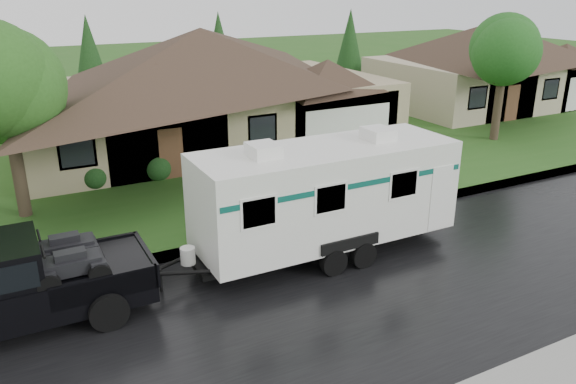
# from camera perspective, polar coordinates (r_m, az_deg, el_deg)

# --- Properties ---
(ground) EXTENTS (140.00, 140.00, 0.00)m
(ground) POSITION_cam_1_polar(r_m,az_deg,el_deg) (16.53, 1.77, -7.35)
(ground) COLOR #27551A
(ground) RESTS_ON ground
(road) EXTENTS (140.00, 8.00, 0.01)m
(road) POSITION_cam_1_polar(r_m,az_deg,el_deg) (15.04, 5.57, -10.43)
(road) COLOR black
(road) RESTS_ON ground
(curb) EXTENTS (140.00, 0.50, 0.15)m
(curb) POSITION_cam_1_polar(r_m,az_deg,el_deg) (18.28, -1.70, -4.25)
(curb) COLOR gray
(curb) RESTS_ON ground
(lawn) EXTENTS (140.00, 26.00, 0.15)m
(lawn) POSITION_cam_1_polar(r_m,az_deg,el_deg) (29.64, -12.65, 4.94)
(lawn) COLOR #27551A
(lawn) RESTS_ON ground
(house_main) EXTENTS (19.44, 10.80, 6.90)m
(house_main) POSITION_cam_1_polar(r_m,az_deg,el_deg) (28.52, -8.03, 11.87)
(house_main) COLOR tan
(house_main) RESTS_ON lawn
(house_neighbor) EXTENTS (15.12, 9.72, 6.45)m
(house_neighbor) POSITION_cam_1_polar(r_m,az_deg,el_deg) (40.28, 20.19, 12.88)
(house_neighbor) COLOR tan
(house_neighbor) RESTS_ON lawn
(tree_left_green) EXTENTS (3.95, 3.95, 6.54)m
(tree_left_green) POSITION_cam_1_polar(r_m,az_deg,el_deg) (20.43, -26.96, 9.75)
(tree_left_green) COLOR #382B1E
(tree_left_green) RESTS_ON lawn
(tree_right_green) EXTENTS (3.85, 3.85, 6.37)m
(tree_right_green) POSITION_cam_1_polar(r_m,az_deg,el_deg) (30.41, 21.17, 13.12)
(tree_right_green) COLOR #382B1E
(tree_right_green) RESTS_ON lawn
(shrub_row) EXTENTS (13.60, 1.00, 1.00)m
(shrub_row) POSITION_cam_1_polar(r_m,az_deg,el_deg) (24.90, -4.73, 3.84)
(shrub_row) COLOR #143814
(shrub_row) RESTS_ON lawn
(travel_trailer) EXTENTS (8.21, 2.88, 3.68)m
(travel_trailer) POSITION_cam_1_polar(r_m,az_deg,el_deg) (16.48, 3.86, -0.04)
(travel_trailer) COLOR white
(travel_trailer) RESTS_ON ground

